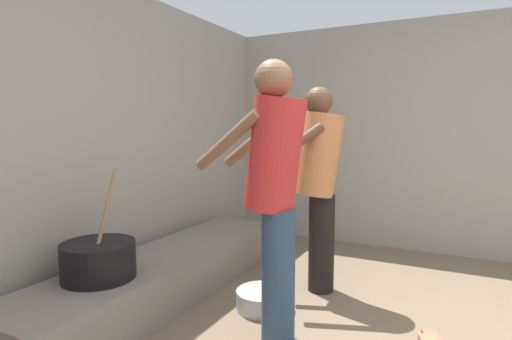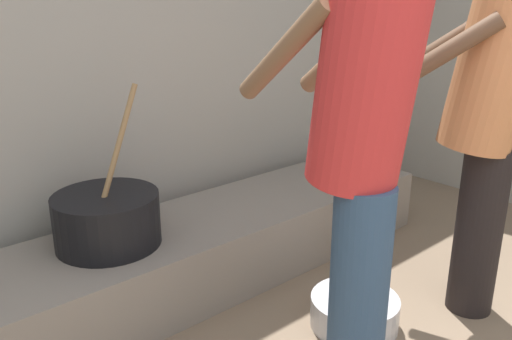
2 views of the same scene
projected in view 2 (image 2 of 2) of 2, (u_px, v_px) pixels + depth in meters
name	position (u px, v px, depth m)	size (l,w,h in m)	color
block_enclosure_rear	(64.00, 39.00, 2.46)	(5.58, 0.20, 2.36)	#9E998E
hearth_ledge	(218.00, 243.00, 2.70)	(2.53, 0.60, 0.34)	slate
cooking_pot_main	(107.00, 219.00, 2.28)	(0.45, 0.45, 0.68)	black
cook_in_red_shirt	(362.00, 136.00, 1.64)	(0.43, 0.73, 1.67)	navy
cook_in_orange_shirt	(486.00, 115.00, 2.17)	(0.63, 0.73, 1.59)	black
metal_mixing_bowl	(354.00, 311.00, 2.30)	(0.38, 0.38, 0.13)	#B7B7BC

